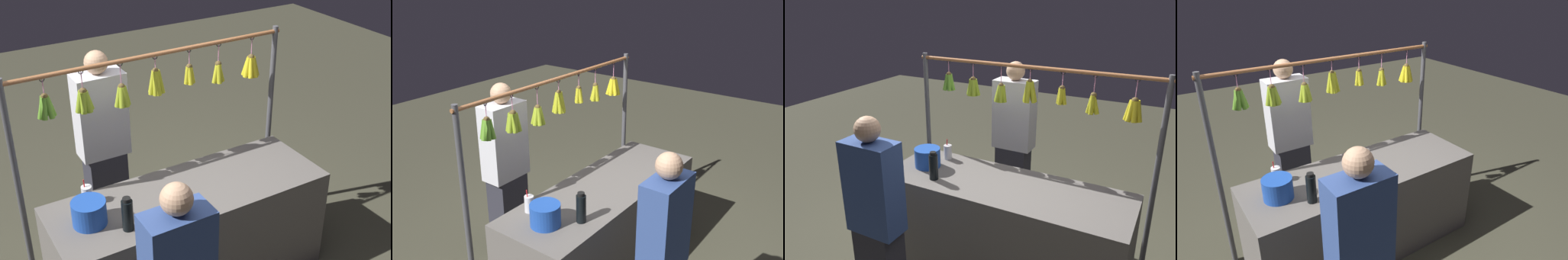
% 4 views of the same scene
% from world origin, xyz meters
% --- Properties ---
extents(market_counter, '(2.00, 0.69, 0.82)m').
position_xyz_m(market_counter, '(0.00, 0.00, 0.41)').
color(market_counter, '#66605B').
rests_on(market_counter, ground).
extents(display_rack, '(2.17, 0.14, 1.72)m').
position_xyz_m(display_rack, '(-0.00, -0.47, 1.27)').
color(display_rack, '#4C4C51').
rests_on(display_rack, ground).
extents(water_bottle, '(0.07, 0.07, 0.24)m').
position_xyz_m(water_bottle, '(0.55, 0.18, 0.94)').
color(water_bottle, black).
rests_on(water_bottle, market_counter).
extents(blue_bucket, '(0.22, 0.22, 0.17)m').
position_xyz_m(blue_bucket, '(0.73, -0.00, 0.91)').
color(blue_bucket, '#1E4BB1').
rests_on(blue_bucket, market_counter).
extents(drink_cup, '(0.07, 0.07, 0.18)m').
position_xyz_m(drink_cup, '(0.67, -0.22, 0.89)').
color(drink_cup, silver).
rests_on(drink_cup, market_counter).
extents(vendor_person, '(0.39, 0.21, 1.65)m').
position_xyz_m(vendor_person, '(0.30, -0.86, 0.81)').
color(vendor_person, '#2D2D38').
rests_on(vendor_person, ground).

